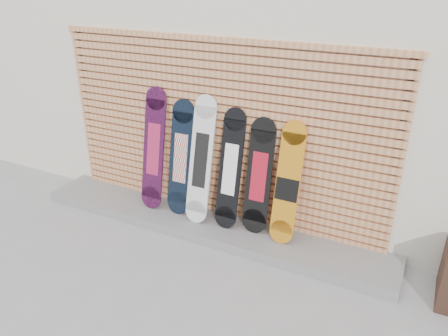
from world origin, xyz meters
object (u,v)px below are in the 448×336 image
at_px(snowboard_3, 230,169).
at_px(snowboard_4, 259,177).
at_px(snowboard_0, 154,149).
at_px(snowboard_5, 288,184).
at_px(snowboard_1, 181,158).
at_px(snowboard_2, 201,160).

relative_size(snowboard_3, snowboard_4, 1.05).
relative_size(snowboard_0, snowboard_3, 1.08).
bearing_deg(snowboard_3, snowboard_5, -0.32).
height_order(snowboard_1, snowboard_4, snowboard_1).
distance_m(snowboard_2, snowboard_3, 0.38).
bearing_deg(snowboard_2, snowboard_5, 1.19).
relative_size(snowboard_4, snowboard_5, 0.99).
relative_size(snowboard_2, snowboard_3, 1.07).
bearing_deg(snowboard_4, snowboard_0, -178.63).
xyz_separation_m(snowboard_2, snowboard_3, (0.38, 0.03, -0.05)).
height_order(snowboard_1, snowboard_5, snowboard_1).
bearing_deg(snowboard_1, snowboard_0, -177.54).
xyz_separation_m(snowboard_0, snowboard_3, (1.07, 0.00, -0.06)).
height_order(snowboard_2, snowboard_3, snowboard_2).
distance_m(snowboard_0, snowboard_3, 1.07).
height_order(snowboard_2, snowboard_5, snowboard_2).
xyz_separation_m(snowboard_0, snowboard_2, (0.69, -0.02, -0.01)).
distance_m(snowboard_3, snowboard_5, 0.71).
relative_size(snowboard_0, snowboard_2, 1.01).
height_order(snowboard_0, snowboard_1, snowboard_0).
relative_size(snowboard_2, snowboard_4, 1.12).
bearing_deg(snowboard_4, snowboard_1, -179.03).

